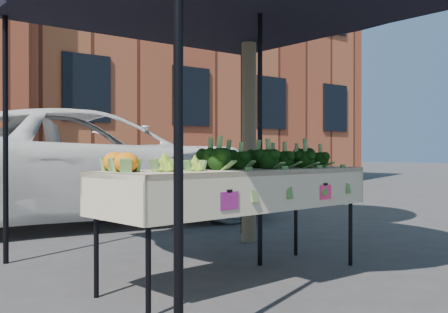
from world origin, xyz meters
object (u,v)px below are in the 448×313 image
table (239,224)px  street_tree (249,31)px  canopy (225,115)px  vehicle (88,21)px

table → street_tree: (1.25, 1.31, 1.99)m
canopy → vehicle: size_ratio=0.53×
vehicle → street_tree: (0.75, -2.74, -0.53)m
canopy → street_tree: 1.81m
canopy → vehicle: vehicle is taller
street_tree → vehicle: bearing=105.3°
vehicle → street_tree: vehicle is taller
canopy → vehicle: bearing=84.4°
street_tree → table: bearing=-133.7°
table → vehicle: size_ratio=0.41×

